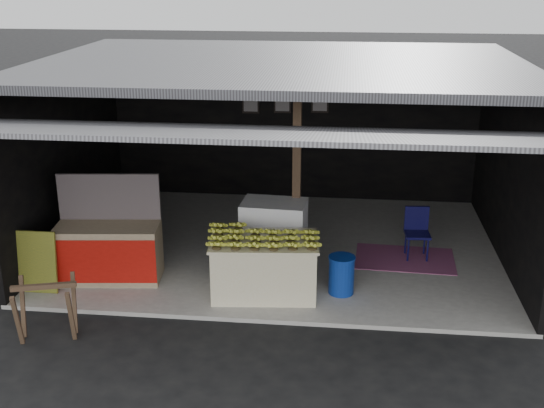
# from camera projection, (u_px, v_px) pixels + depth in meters

# --- Properties ---
(ground) EXTENTS (80.00, 80.00, 0.00)m
(ground) POSITION_uv_depth(u_px,v_px,m) (261.00, 324.00, 8.74)
(ground) COLOR black
(ground) RESTS_ON ground
(concrete_slab) EXTENTS (7.00, 5.00, 0.06)m
(concrete_slab) POSITION_uv_depth(u_px,v_px,m) (280.00, 246.00, 11.08)
(concrete_slab) COLOR gray
(concrete_slab) RESTS_ON ground
(shophouse) EXTENTS (7.40, 7.29, 3.02)m
(shophouse) POSITION_uv_depth(u_px,v_px,m) (283.00, 117.00, 10.68)
(shophouse) COLOR black
(shophouse) RESTS_ON ground
(banana_table) EXTENTS (1.53, 1.03, 0.80)m
(banana_table) POSITION_uv_depth(u_px,v_px,m) (264.00, 267.00, 9.29)
(banana_table) COLOR silver
(banana_table) RESTS_ON concrete_slab
(banana_pile) EXTENTS (1.41, 0.92, 0.16)m
(banana_pile) POSITION_uv_depth(u_px,v_px,m) (264.00, 234.00, 9.13)
(banana_pile) COLOR yellow
(banana_pile) RESTS_ON banana_table
(white_crate) EXTENTS (0.97, 0.69, 1.03)m
(white_crate) POSITION_uv_depth(u_px,v_px,m) (274.00, 235.00, 10.07)
(white_crate) COLOR white
(white_crate) RESTS_ON concrete_slab
(neighbor_stall) EXTENTS (1.51, 0.81, 1.50)m
(neighbor_stall) POSITION_uv_depth(u_px,v_px,m) (109.00, 249.00, 9.72)
(neighbor_stall) COLOR #998466
(neighbor_stall) RESTS_ON concrete_slab
(green_signboard) EXTENTS (0.58, 0.14, 0.87)m
(green_signboard) POSITION_uv_depth(u_px,v_px,m) (36.00, 262.00, 9.35)
(green_signboard) COLOR black
(green_signboard) RESTS_ON concrete_slab
(sawhorse) EXTENTS (0.82, 0.81, 0.75)m
(sawhorse) POSITION_uv_depth(u_px,v_px,m) (46.00, 305.00, 8.23)
(sawhorse) COLOR brown
(sawhorse) RESTS_ON ground
(water_barrel) EXTENTS (0.35, 0.35, 0.51)m
(water_barrel) POSITION_uv_depth(u_px,v_px,m) (341.00, 276.00, 9.35)
(water_barrel) COLOR navy
(water_barrel) RESTS_ON concrete_slab
(plastic_chair) EXTENTS (0.39, 0.39, 0.79)m
(plastic_chair) POSITION_uv_depth(u_px,v_px,m) (417.00, 228.00, 10.48)
(plastic_chair) COLOR #0C0B3C
(plastic_chair) RESTS_ON concrete_slab
(magenta_rug) EXTENTS (1.55, 1.07, 0.01)m
(magenta_rug) POSITION_uv_depth(u_px,v_px,m) (405.00, 259.00, 10.51)
(magenta_rug) COLOR #6E1854
(magenta_rug) RESTS_ON concrete_slab
(picture_frames) EXTENTS (1.62, 0.04, 0.46)m
(picture_frames) POSITION_uv_depth(u_px,v_px,m) (284.00, 102.00, 12.71)
(picture_frames) COLOR black
(picture_frames) RESTS_ON shophouse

